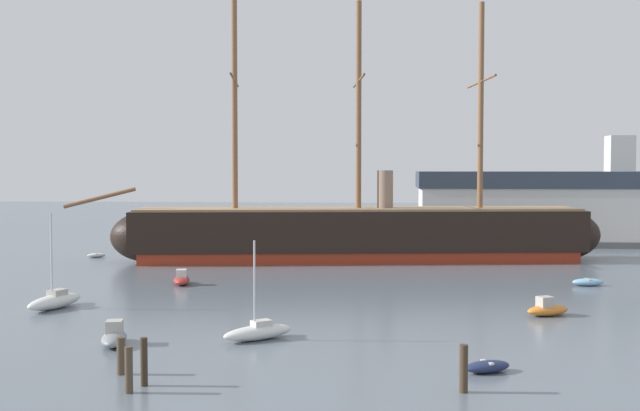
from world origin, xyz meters
The scene contains 15 objects.
tall_ship centered at (2.42, 54.83, 3.00)m, with size 57.17×14.91×27.56m.
motorboat_foreground_left centered at (-9.53, 14.35, 0.48)m, with size 2.08×3.48×1.36m.
dinghy_foreground_right centered at (10.39, 10.43, 0.29)m, with size 2.63×2.00×0.57m.
sailboat_near_centre centered at (-1.79, 16.44, 0.48)m, with size 4.25×3.82×5.74m.
sailboat_mid_left centered at (-17.74, 24.94, 0.57)m, with size 2.90×5.39×6.72m.
motorboat_mid_right centered at (16.24, 25.33, 0.46)m, with size 3.35×2.50×1.30m.
motorboat_alongside_bow centered at (-11.86, 36.62, 0.47)m, with size 1.93×3.37×1.33m.
dinghy_alongside_stern centered at (22.37, 39.08, 0.32)m, with size 2.76×1.46×0.63m.
dinghy_far_left centered at (-26.81, 55.59, 0.24)m, with size 2.19×1.67×0.47m.
sailboat_distant_centre centered at (4.32, 64.62, 0.41)m, with size 3.81×2.91×4.90m.
mooring_piling_nearest centered at (-5.32, 6.72, 1.10)m, with size 0.32×0.32×2.20m, color #382B1E.
mooring_piling_left_pair centered at (8.93, 6.99, 1.06)m, with size 0.37×0.37×2.12m, color #423323.
mooring_piling_right_pair centered at (-7.04, 8.50, 0.89)m, with size 0.40×0.40×1.79m, color #4C3D2D.
mooring_piling_midwater centered at (-5.64, 5.59, 1.03)m, with size 0.35×0.35×2.05m, color #4C3D2D.
dockside_warehouse_right centered at (32.17, 77.75, 4.75)m, with size 48.86×15.19×14.26m.
Camera 1 is at (5.63, -26.41, 9.75)m, focal length 42.83 mm.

